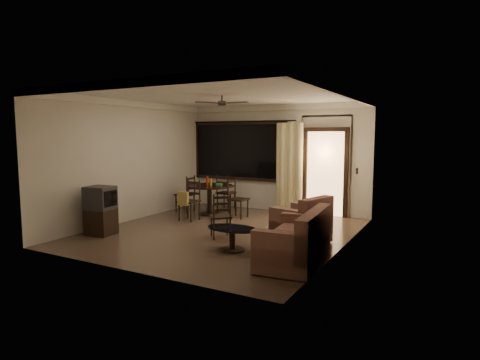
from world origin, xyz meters
The scene contains 12 objects.
ground centered at (0.00, 0.00, 0.00)m, with size 5.50×5.50×0.00m, color #7F6651.
room_shell centered at (0.59, 1.77, 1.83)m, with size 5.50×6.70×5.50m.
dining_table centered at (-1.27, 1.47, 0.59)m, with size 1.19×1.19×0.96m.
dining_chair_west centered at (-2.04, 1.48, 0.28)m, with size 0.43×0.43×0.95m.
dining_chair_east centered at (-0.43, 1.45, 0.28)m, with size 0.43×0.43×0.95m.
dining_chair_south centered at (-1.29, 0.61, 0.31)m, with size 0.43×0.49×0.95m.
dining_chair_north centered at (-1.25, 2.25, 0.28)m, with size 0.43×0.43×0.95m.
tv_cabinet centered at (-2.05, -1.37, 0.50)m, with size 0.58×0.53×0.99m.
sofa centered at (2.11, -1.23, 0.34)m, with size 0.97×1.64×0.84m.
armchair centered at (1.78, -0.03, 0.36)m, with size 1.05×1.05×0.86m.
coffee_table centered at (0.85, -1.09, 0.27)m, with size 0.93×0.56×0.41m.
side_chair centered at (0.22, -0.43, 0.26)m, with size 0.56×0.56×0.89m.
Camera 1 is at (4.24, -7.02, 2.00)m, focal length 30.00 mm.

